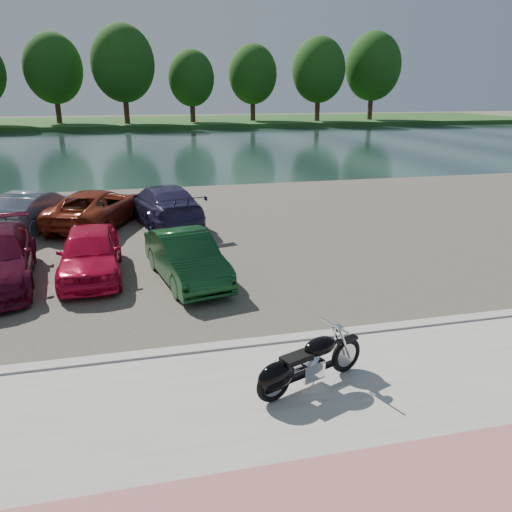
{
  "coord_description": "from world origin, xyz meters",
  "views": [
    {
      "loc": [
        -1.96,
        -6.98,
        5.1
      ],
      "look_at": [
        0.75,
        4.59,
        1.1
      ],
      "focal_mm": 35.0,
      "sensor_mm": 36.0,
      "label": 1
    }
  ],
  "objects": [
    {
      "name": "ground",
      "position": [
        0.0,
        0.0,
        0.0
      ],
      "size": [
        200.0,
        200.0,
        0.0
      ],
      "primitive_type": "plane",
      "color": "#595447",
      "rests_on": "ground"
    },
    {
      "name": "promenade",
      "position": [
        0.0,
        -1.0,
        0.05
      ],
      "size": [
        60.0,
        6.0,
        0.1
      ],
      "primitive_type": "cube",
      "color": "#9C9993",
      "rests_on": "ground"
    },
    {
      "name": "kerb",
      "position": [
        0.0,
        2.0,
        0.07
      ],
      "size": [
        60.0,
        0.3,
        0.14
      ],
      "primitive_type": "cube",
      "color": "#9C9993",
      "rests_on": "ground"
    },
    {
      "name": "parking_lot",
      "position": [
        0.0,
        11.0,
        0.02
      ],
      "size": [
        60.0,
        18.0,
        0.04
      ],
      "primitive_type": "cube",
      "color": "#423E35",
      "rests_on": "ground"
    },
    {
      "name": "river",
      "position": [
        0.0,
        40.0,
        0.0
      ],
      "size": [
        120.0,
        40.0,
        0.0
      ],
      "primitive_type": "cube",
      "color": "#192D2C",
      "rests_on": "ground"
    },
    {
      "name": "far_bank",
      "position": [
        0.0,
        72.0,
        0.3
      ],
      "size": [
        120.0,
        24.0,
        0.6
      ],
      "primitive_type": "cube",
      "color": "#214B1A",
      "rests_on": "ground"
    },
    {
      "name": "far_trees",
      "position": [
        4.36,
        65.79,
        7.49
      ],
      "size": [
        70.25,
        10.68,
        12.52
      ],
      "color": "#392014",
      "rests_on": "far_bank"
    },
    {
      "name": "motorcycle",
      "position": [
        0.53,
        0.18,
        0.56
      ],
      "size": [
        2.23,
        1.1,
        1.05
      ],
      "rotation": [
        0.0,
        0.0,
        0.37
      ],
      "color": "black",
      "rests_on": "promenade"
    },
    {
      "name": "car_4",
      "position": [
        -3.45,
        7.0,
        0.74
      ],
      "size": [
        1.77,
        4.16,
        1.4
      ],
      "primitive_type": "imported",
      "rotation": [
        0.0,
        0.0,
        0.03
      ],
      "color": "red",
      "rests_on": "parking_lot"
    },
    {
      "name": "car_5",
      "position": [
        -0.87,
        6.04,
        0.71
      ],
      "size": [
        2.2,
        4.25,
        1.33
      ],
      "primitive_type": "imported",
      "rotation": [
        0.0,
        0.0,
        0.2
      ],
      "color": "#113F1B",
      "rests_on": "parking_lot"
    },
    {
      "name": "car_9",
      "position": [
        -5.9,
        12.92,
        0.76
      ],
      "size": [
        3.03,
        4.6,
        1.43
      ],
      "primitive_type": "imported",
      "rotation": [
        0.0,
        0.0,
        2.76
      ],
      "color": "slate",
      "rests_on": "parking_lot"
    },
    {
      "name": "car_10",
      "position": [
        -3.65,
        12.69,
        0.75
      ],
      "size": [
        4.01,
        5.59,
        1.41
      ],
      "primitive_type": "imported",
      "rotation": [
        0.0,
        0.0,
        2.77
      ],
      "color": "maroon",
      "rests_on": "parking_lot"
    },
    {
      "name": "car_11",
      "position": [
        -1.12,
        12.58,
        0.79
      ],
      "size": [
        3.22,
        5.52,
        1.5
      ],
      "primitive_type": "imported",
      "rotation": [
        0.0,
        0.0,
        3.37
      ],
      "color": "#2B284E",
      "rests_on": "parking_lot"
    }
  ]
}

